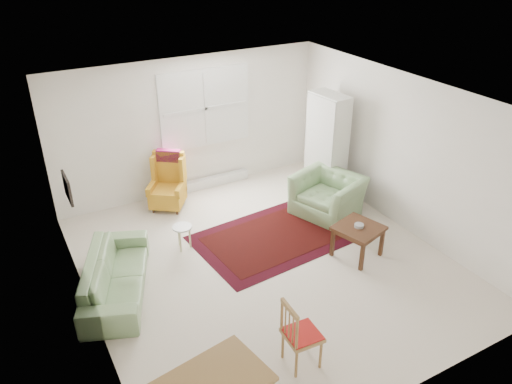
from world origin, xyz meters
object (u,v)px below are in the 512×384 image
sofa (115,269)px  desk_chair (302,333)px  coffee_table (357,241)px  stool (183,237)px  cabinet (327,145)px  armchair (328,191)px  wingback_chair (166,182)px

sofa → desk_chair: (1.49, -2.28, 0.06)m
coffee_table → stool: (-2.22, 1.45, -0.06)m
cabinet → desk_chair: 4.31m
stool → desk_chair: 2.84m
sofa → stool: 1.30m
stool → desk_chair: desk_chair is taller
sofa → coffee_table: bearing=-83.3°
stool → armchair: bearing=-4.2°
sofa → armchair: bearing=-62.9°
armchair → stool: (-2.59, 0.19, -0.22)m
armchair → sofa: bearing=-104.4°
sofa → stool: bearing=-43.6°
coffee_table → stool: bearing=146.8°
wingback_chair → armchair: bearing=3.1°
sofa → armchair: 3.78m
armchair → coffee_table: 1.33m
cabinet → wingback_chair: bearing=158.6°
armchair → cabinet: size_ratio=0.57×
sofa → stool: (1.17, 0.54, -0.18)m
sofa → armchair: size_ratio=1.74×
armchair → coffee_table: size_ratio=1.72×
wingback_chair → stool: 1.38m
armchair → cabinet: cabinet is taller
sofa → stool: sofa is taller
armchair → desk_chair: desk_chair is taller
armchair → coffee_table: armchair is taller
desk_chair → sofa: bearing=36.5°
stool → coffee_table: bearing=-33.2°
coffee_table → desk_chair: 2.35m
desk_chair → wingback_chair: bearing=4.4°
armchair → desk_chair: 3.47m
sofa → desk_chair: 2.72m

